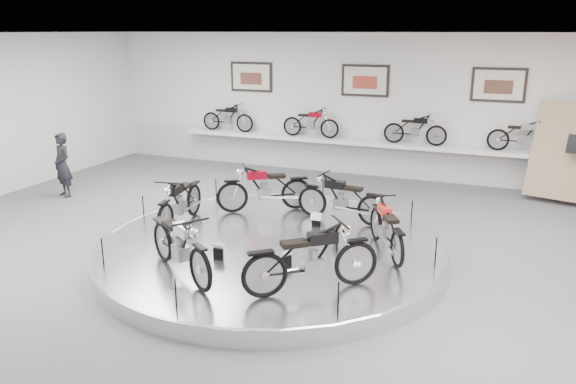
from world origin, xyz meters
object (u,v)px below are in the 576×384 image
at_px(bike_f, 311,258).
at_px(visitor, 63,165).
at_px(bike_a, 386,227).
at_px(bike_e, 180,245).
at_px(bike_b, 342,198).
at_px(bike_c, 265,188).
at_px(shelf, 361,142).
at_px(display_platform, 271,249).
at_px(bike_d, 180,201).

xyz_separation_m(bike_f, visitor, (-7.77, 3.36, -0.03)).
xyz_separation_m(bike_a, bike_f, (-0.71, -1.92, 0.06)).
height_order(bike_a, bike_f, bike_f).
xyz_separation_m(bike_a, bike_e, (-2.81, -2.14, 0.05)).
bearing_deg(bike_b, bike_f, 104.94).
bearing_deg(bike_c, bike_f, 91.58).
distance_m(shelf, bike_a, 6.46).
height_order(shelf, visitor, visitor).
bearing_deg(visitor, bike_f, -1.33).
height_order(shelf, bike_f, bike_f).
distance_m(bike_f, visitor, 8.47).
xyz_separation_m(display_platform, bike_e, (-0.75, -1.86, 0.67)).
bearing_deg(shelf, bike_e, -95.19).
distance_m(display_platform, shelf, 6.46).
bearing_deg(bike_a, bike_e, 98.45).
xyz_separation_m(bike_d, visitor, (-4.40, 1.57, -0.00)).
height_order(bike_d, bike_e, bike_e).
distance_m(bike_c, bike_d, 1.90).
relative_size(display_platform, bike_c, 3.66).
xyz_separation_m(bike_a, bike_c, (-2.92, 1.37, 0.05)).
bearing_deg(bike_c, visitor, -33.08).
distance_m(shelf, bike_d, 6.57).
xyz_separation_m(bike_c, visitor, (-5.56, 0.07, -0.01)).
xyz_separation_m(bike_b, bike_f, (0.48, -3.23, 0.04)).
bearing_deg(bike_c, bike_d, 19.97).
bearing_deg(bike_a, bike_d, 62.93).
height_order(display_platform, bike_d, bike_d).
distance_m(bike_a, bike_d, 4.08).
distance_m(bike_a, bike_b, 1.77).
distance_m(bike_a, visitor, 8.60).
height_order(bike_c, bike_e, bike_e).
relative_size(display_platform, visitor, 3.97).
relative_size(bike_e, visitor, 1.09).
relative_size(bike_b, bike_f, 0.92).
bearing_deg(bike_d, display_platform, 77.33).
relative_size(bike_e, bike_f, 0.98).
xyz_separation_m(shelf, bike_b, (0.87, -4.80, -0.21)).
distance_m(bike_a, bike_c, 3.23).
height_order(bike_c, bike_d, bike_c).
bearing_deg(visitor, bike_e, -10.26).
xyz_separation_m(display_platform, visitor, (-6.42, 1.73, 0.66)).
relative_size(shelf, bike_c, 6.29).
bearing_deg(display_platform, visitor, 164.93).
bearing_deg(bike_d, shelf, 153.78).
bearing_deg(bike_e, display_platform, 101.39).
relative_size(bike_a, bike_f, 0.88).
relative_size(bike_a, bike_d, 0.92).
distance_m(shelf, bike_e, 8.29).
bearing_deg(bike_f, shelf, 60.16).
bearing_deg(visitor, bike_d, 2.37).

